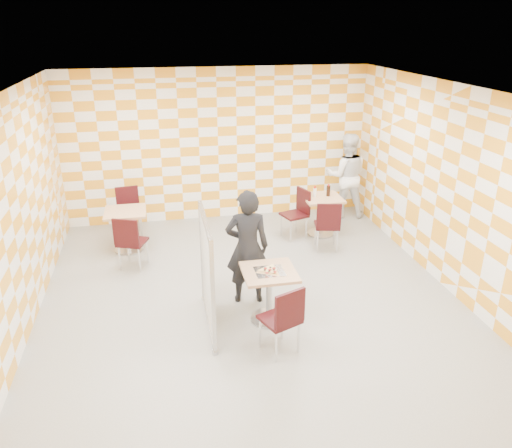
{
  "coord_description": "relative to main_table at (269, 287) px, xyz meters",
  "views": [
    {
      "loc": [
        -1.18,
        -6.15,
        3.82
      ],
      "look_at": [
        0.1,
        0.2,
        1.15
      ],
      "focal_mm": 35.0,
      "sensor_mm": 36.0,
      "label": 1
    }
  ],
  "objects": [
    {
      "name": "room_shell",
      "position": [
        -0.14,
        1.02,
        0.99
      ],
      "size": [
        7.0,
        7.0,
        7.0
      ],
      "color": "gray",
      "rests_on": "ground"
    },
    {
      "name": "main_table",
      "position": [
        0.0,
        0.0,
        0.0
      ],
      "size": [
        0.7,
        0.7,
        0.75
      ],
      "color": "tan",
      "rests_on": "ground"
    },
    {
      "name": "second_table",
      "position": [
        1.62,
        2.67,
        0.0
      ],
      "size": [
        0.7,
        0.7,
        0.75
      ],
      "color": "tan",
      "rests_on": "ground"
    },
    {
      "name": "empty_table",
      "position": [
        -1.95,
        2.66,
        0.0
      ],
      "size": [
        0.7,
        0.7,
        0.75
      ],
      "color": "tan",
      "rests_on": "ground"
    },
    {
      "name": "chair_main_front",
      "position": [
        0.01,
        -0.78,
        0.04
      ],
      "size": [
        0.55,
        0.56,
        0.92
      ],
      "color": "black",
      "rests_on": "ground"
    },
    {
      "name": "chair_second_front",
      "position": [
        1.49,
        1.94,
        0.04
      ],
      "size": [
        0.5,
        0.51,
        0.92
      ],
      "color": "black",
      "rests_on": "ground"
    },
    {
      "name": "chair_second_side",
      "position": [
        1.16,
        2.66,
        0.04
      ],
      "size": [
        0.54,
        0.53,
        0.92
      ],
      "color": "black",
      "rests_on": "ground"
    },
    {
      "name": "chair_empty_near",
      "position": [
        -1.87,
        1.89,
        0.04
      ],
      "size": [
        0.55,
        0.55,
        0.92
      ],
      "color": "black",
      "rests_on": "ground"
    },
    {
      "name": "chair_empty_far",
      "position": [
        -1.94,
        3.38,
        0.04
      ],
      "size": [
        0.48,
        0.49,
        0.92
      ],
      "color": "black",
      "rests_on": "ground"
    },
    {
      "name": "partition",
      "position": [
        -0.82,
        0.03,
        0.28
      ],
      "size": [
        0.08,
        1.38,
        1.55
      ],
      "color": "white",
      "rests_on": "ground"
    },
    {
      "name": "man_dark",
      "position": [
        -0.19,
        0.58,
        0.34
      ],
      "size": [
        0.66,
        0.47,
        1.69
      ],
      "primitive_type": "imported",
      "rotation": [
        0.0,
        0.0,
        3.03
      ],
      "color": "black",
      "rests_on": "ground"
    },
    {
      "name": "man_white",
      "position": [
        2.41,
        3.52,
        0.36
      ],
      "size": [
        0.97,
        0.83,
        1.73
      ],
      "primitive_type": "imported",
      "rotation": [
        0.0,
        0.0,
        2.91
      ],
      "color": "white",
      "rests_on": "ground"
    },
    {
      "name": "pizza_on_foil",
      "position": [
        -0.0,
        -0.02,
        0.26
      ],
      "size": [
        0.4,
        0.4,
        0.04
      ],
      "color": "silver",
      "rests_on": "main_table"
    },
    {
      "name": "sport_bottle",
      "position": [
        1.49,
        2.73,
        0.33
      ],
      "size": [
        0.06,
        0.06,
        0.2
      ],
      "color": "white",
      "rests_on": "second_table"
    },
    {
      "name": "soda_bottle",
      "position": [
        1.75,
        2.71,
        0.34
      ],
      "size": [
        0.07,
        0.07,
        0.23
      ],
      "color": "black",
      "rests_on": "second_table"
    }
  ]
}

